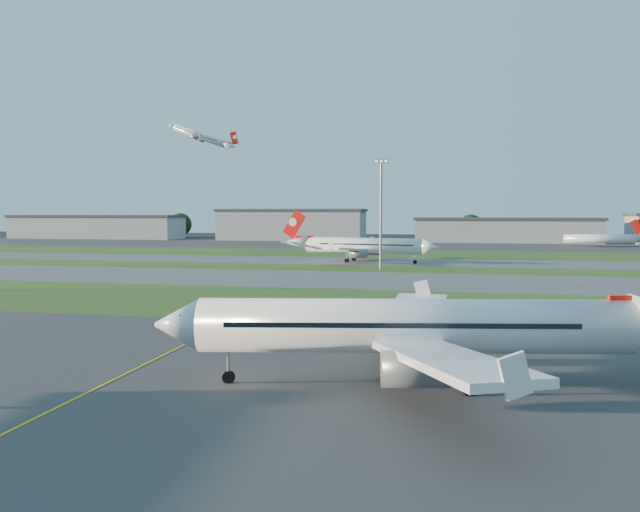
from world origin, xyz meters
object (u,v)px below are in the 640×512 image
(mini_jet_near, at_px, (607,238))
(mini_jet_far, at_px, (600,239))
(airliner_parked, at_px, (418,327))
(light_mast_centre, at_px, (381,207))
(airliner_taxiing, at_px, (362,246))

(mini_jet_near, xyz_separation_m, mini_jet_far, (-4.26, -6.49, 0.00))
(airliner_parked, height_order, mini_jet_near, airliner_parked)
(light_mast_centre, bearing_deg, mini_jet_near, 57.27)
(mini_jet_far, bearing_deg, light_mast_centre, -118.17)
(mini_jet_far, bearing_deg, airliner_taxiing, -126.38)
(airliner_parked, height_order, mini_jet_far, airliner_parked)
(mini_jet_near, bearing_deg, light_mast_centre, -134.05)
(airliner_parked, bearing_deg, light_mast_centre, 87.67)
(light_mast_centre, bearing_deg, airliner_parked, -81.88)
(airliner_taxiing, height_order, mini_jet_far, airliner_taxiing)
(mini_jet_near, bearing_deg, airliner_taxiing, -141.78)
(airliner_parked, bearing_deg, airliner_taxiing, 89.72)
(mini_jet_far, height_order, light_mast_centre, light_mast_centre)
(airliner_parked, bearing_deg, mini_jet_far, 64.00)
(mini_jet_near, height_order, light_mast_centre, light_mast_centre)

